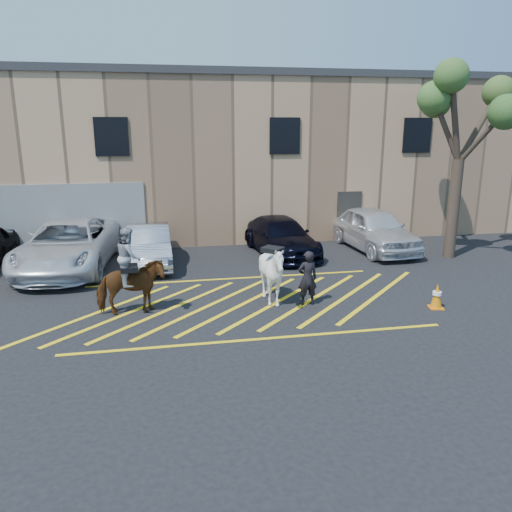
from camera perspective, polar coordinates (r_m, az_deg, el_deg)
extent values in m
plane|color=black|center=(14.91, -1.66, -5.12)|extent=(90.00, 90.00, 0.00)
imported|color=silver|center=(19.14, -20.66, 1.17)|extent=(3.45, 6.53, 1.75)
imported|color=#989CA6|center=(18.90, -12.15, 1.17)|extent=(1.66, 4.44, 1.45)
imported|color=black|center=(20.05, 2.85, 2.25)|extent=(2.56, 5.13, 1.43)
imported|color=silver|center=(21.26, 13.33, 3.02)|extent=(2.42, 5.26, 1.74)
imported|color=black|center=(14.42, 5.90, -2.52)|extent=(0.60, 0.41, 1.61)
cube|color=tan|center=(25.97, -6.08, 11.29)|extent=(32.00, 10.00, 7.00)
cube|color=#2D2D30|center=(26.01, -6.31, 19.34)|extent=(32.20, 10.20, 0.30)
cube|color=black|center=(20.87, -16.19, 12.96)|extent=(1.30, 0.08, 1.50)
cube|color=black|center=(21.44, 3.30, 13.54)|extent=(1.30, 0.08, 1.50)
cube|color=black|center=(23.63, 17.94, 12.99)|extent=(1.30, 0.08, 1.50)
cube|color=#38332D|center=(22.71, 10.55, 4.50)|extent=(1.10, 0.08, 2.20)
cube|color=yellow|center=(14.59, -18.07, -6.31)|extent=(4.20, 4.20, 0.01)
cube|color=yellow|center=(14.49, -13.93, -6.15)|extent=(4.20, 4.20, 0.01)
cube|color=yellow|center=(14.46, -9.75, -5.96)|extent=(4.20, 4.20, 0.01)
cube|color=yellow|center=(14.51, -5.58, -5.74)|extent=(4.20, 4.20, 0.01)
cube|color=yellow|center=(14.63, -1.47, -5.49)|extent=(4.20, 4.20, 0.01)
cube|color=yellow|center=(14.82, 2.55, -5.22)|extent=(4.20, 4.20, 0.01)
cube|color=yellow|center=(15.09, 6.45, -4.93)|extent=(4.20, 4.20, 0.01)
cube|color=yellow|center=(15.42, 10.19, -4.64)|extent=(4.20, 4.20, 0.01)
cube|color=yellow|center=(15.82, 13.76, -4.33)|extent=(4.20, 4.20, 0.01)
cube|color=yellow|center=(16.97, -2.86, -2.60)|extent=(9.50, 0.12, 0.01)
cube|color=yellow|center=(12.35, 0.46, -9.47)|extent=(9.50, 0.12, 0.01)
imported|color=#5C3615|center=(14.06, -14.14, -3.47)|extent=(1.90, 0.97, 1.56)
imported|color=gray|center=(13.82, -14.37, -0.06)|extent=(0.66, 0.81, 1.59)
cube|color=black|center=(13.91, -14.28, -1.34)|extent=(0.50, 0.59, 0.14)
imported|color=white|center=(14.40, 1.90, -2.02)|extent=(2.20, 2.22, 1.82)
cube|color=black|center=(14.21, 1.92, 0.73)|extent=(0.72, 0.72, 0.14)
cube|color=orange|center=(15.23, 19.85, -5.54)|extent=(0.45, 0.45, 0.03)
cone|color=orange|center=(15.11, 19.97, -4.24)|extent=(0.32, 0.32, 0.70)
cylinder|color=white|center=(15.09, 19.99, -4.03)|extent=(0.25, 0.25, 0.10)
cylinder|color=#46362A|center=(20.76, 21.62, 4.98)|extent=(0.44, 0.44, 3.80)
cylinder|color=#463A2A|center=(21.05, 24.09, 13.30)|extent=(1.76, 0.51, 2.68)
cylinder|color=#412F27|center=(21.20, 20.96, 13.15)|extent=(0.33, 1.88, 2.34)
cylinder|color=#4D382E|center=(20.19, 20.93, 13.24)|extent=(1.40, 0.20, 2.39)
cylinder|color=#413627|center=(20.10, 24.32, 12.17)|extent=(0.78, 1.62, 1.96)
cylinder|color=#4D392E|center=(20.02, 21.79, 14.17)|extent=(1.16, 0.77, 3.11)
sphere|color=#4D692D|center=(21.65, 26.02, 16.50)|extent=(1.20, 1.20, 1.20)
sphere|color=#446D2F|center=(21.91, 19.85, 16.17)|extent=(1.20, 1.20, 1.20)
sphere|color=#497030|center=(19.89, 19.69, 16.65)|extent=(1.20, 1.20, 1.20)
sphere|color=#3F662B|center=(19.70, 26.67, 14.50)|extent=(1.20, 1.20, 1.20)
sphere|color=#44682C|center=(19.61, 21.44, 18.63)|extent=(1.20, 1.20, 1.20)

